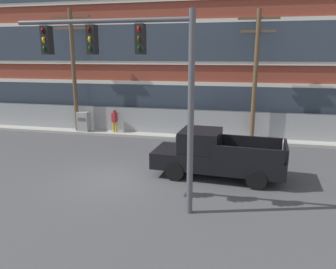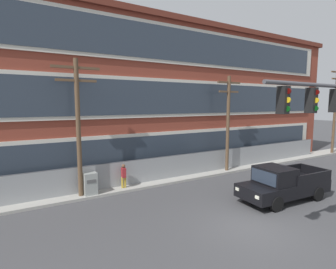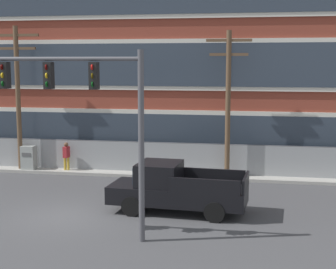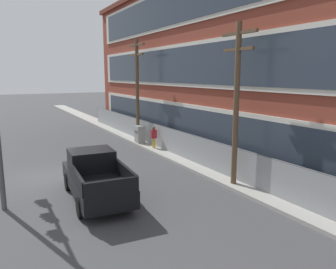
% 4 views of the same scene
% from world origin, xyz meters
% --- Properties ---
extents(ground_plane, '(160.00, 160.00, 0.00)m').
position_xyz_m(ground_plane, '(0.00, 0.00, 0.00)').
color(ground_plane, '#424244').
extents(sidewalk_building_side, '(80.00, 1.66, 0.16)m').
position_xyz_m(sidewalk_building_side, '(0.00, 7.93, 0.08)').
color(sidewalk_building_side, '#9E9B93').
rests_on(sidewalk_building_side, ground).
extents(brick_mill_building, '(37.29, 11.47, 11.77)m').
position_xyz_m(brick_mill_building, '(1.33, 14.19, 5.90)').
color(brick_mill_building, brown).
rests_on(brick_mill_building, ground).
extents(chain_link_fence, '(35.75, 0.06, 1.78)m').
position_xyz_m(chain_link_fence, '(0.27, 8.04, 0.91)').
color(chain_link_fence, gray).
rests_on(chain_link_fence, ground).
extents(traffic_signal_mast, '(5.80, 0.43, 6.44)m').
position_xyz_m(traffic_signal_mast, '(1.78, -2.21, 4.71)').
color(traffic_signal_mast, '#4C4C51').
rests_on(traffic_signal_mast, ground).
extents(pickup_truck_black, '(5.67, 2.42, 2.01)m').
position_xyz_m(pickup_truck_black, '(4.12, 1.35, 0.95)').
color(pickup_truck_black, black).
rests_on(pickup_truck_black, ground).
extents(utility_pole_near_corner, '(2.60, 0.26, 7.94)m').
position_xyz_m(utility_pole_near_corner, '(-5.57, 7.58, 4.44)').
color(utility_pole_near_corner, brown).
rests_on(utility_pole_near_corner, ground).
extents(utility_pole_midblock, '(2.28, 0.26, 7.60)m').
position_xyz_m(utility_pole_midblock, '(5.84, 7.58, 4.21)').
color(utility_pole_midblock, brown).
rests_on(utility_pole_midblock, ground).
extents(utility_pole_far_east, '(2.33, 0.26, 9.27)m').
position_xyz_m(utility_pole_far_east, '(21.02, 7.31, 5.09)').
color(utility_pole_far_east, brown).
rests_on(utility_pole_far_east, ground).
extents(electrical_cabinet, '(0.74, 0.57, 1.46)m').
position_xyz_m(electrical_cabinet, '(-5.03, 7.48, 0.73)').
color(electrical_cabinet, '#939993').
rests_on(electrical_cabinet, ground).
extents(pedestrian_near_cabinet, '(0.32, 0.43, 1.69)m').
position_xyz_m(pedestrian_near_cabinet, '(-2.90, 7.64, 0.97)').
color(pedestrian_near_cabinet, '#B7932D').
rests_on(pedestrian_near_cabinet, ground).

